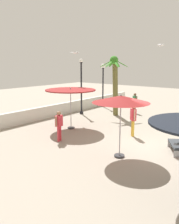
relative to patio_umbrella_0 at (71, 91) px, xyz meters
name	(u,v)px	position (x,y,z in m)	size (l,w,h in m)	color
ground_plane	(138,150)	(-0.71, -4.83, -2.27)	(56.00, 56.00, 0.00)	#9E9384
boundary_wall	(28,116)	(-0.71, 3.27, -1.83)	(25.20, 0.30, 0.89)	silver
patio_umbrella_0	(71,91)	(0.00, 0.00, 0.00)	(2.96, 2.96, 2.48)	#333338
patio_umbrella_2	(121,100)	(-1.93, -4.58, 0.17)	(2.35, 2.35, 2.67)	#333338
palm_tree_2	(115,79)	(4.68, -0.10, 0.46)	(2.11, 1.88, 4.42)	brown
lamp_post_0	(103,79)	(7.16, 2.71, 0.21)	(0.39, 0.39, 3.86)	black
lamp_post_1	(81,85)	(3.57, 2.21, -0.04)	(0.29, 0.29, 4.22)	black
lounge_chair_0	(178,145)	(-0.07, -6.42, -1.87)	(1.86, 1.41, 0.81)	#B7B7BC
guest_1	(135,101)	(6.46, -0.88, -1.31)	(0.41, 0.47, 1.59)	#26262D
guest_2	(59,123)	(-2.08, -1.12, -1.35)	(0.55, 0.31, 1.54)	#D8333F
guest_3	(133,117)	(0.96, -3.65, -1.20)	(0.42, 0.42, 1.75)	gold
seagull_0	(160,45)	(2.90, -4.14, 2.60)	(1.13, 0.49, 0.14)	white
seagull_1	(75,53)	(2.03, 1.44, 2.31)	(0.63, 1.25, 0.14)	white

